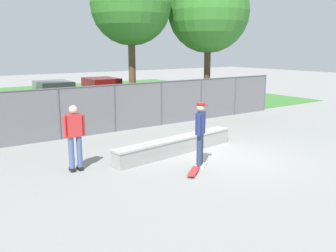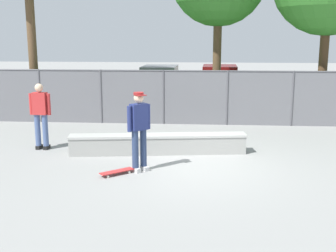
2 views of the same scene
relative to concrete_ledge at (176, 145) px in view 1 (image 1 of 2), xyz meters
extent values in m
plane|color=gray|center=(0.92, -1.08, -0.26)|extent=(80.00, 80.00, 0.00)
cube|color=#3D7A33|center=(0.92, 14.20, -0.25)|extent=(27.58, 20.00, 0.02)
cube|color=#999993|center=(0.00, 0.00, -0.03)|extent=(4.66, 1.04, 0.46)
cube|color=#ADADA8|center=(0.00, 0.00, 0.23)|extent=(4.70, 1.09, 0.06)
cube|color=beige|center=(-0.18, -1.46, -0.21)|extent=(0.25, 0.27, 0.10)
cube|color=beige|center=(-0.35, -1.60, -0.21)|extent=(0.25, 0.27, 0.10)
cylinder|color=navy|center=(-0.20, -1.44, 0.28)|extent=(0.15, 0.15, 0.88)
cylinder|color=navy|center=(-0.37, -1.58, 0.28)|extent=(0.15, 0.15, 0.88)
cube|color=navy|center=(-0.28, -1.51, 1.02)|extent=(0.43, 0.41, 0.60)
cylinder|color=navy|center=(-0.09, -1.35, 1.00)|extent=(0.10, 0.10, 0.58)
cylinder|color=navy|center=(-0.47, -1.67, 1.00)|extent=(0.10, 0.10, 0.58)
sphere|color=beige|center=(-0.28, -1.51, 1.45)|extent=(0.22, 0.22, 0.22)
cylinder|color=maroon|center=(-0.28, -1.51, 1.55)|extent=(0.23, 0.23, 0.06)
cube|color=maroon|center=(-0.20, -1.61, 1.52)|extent=(0.23, 0.22, 0.02)
cube|color=red|center=(-0.76, -1.83, -0.19)|extent=(0.74, 0.66, 0.02)
cube|color=#B2B2B7|center=(-0.97, -2.00, -0.20)|extent=(0.14, 0.15, 0.02)
cube|color=#B2B2B7|center=(-0.55, -1.65, -0.20)|extent=(0.14, 0.15, 0.02)
cylinder|color=silver|center=(-1.02, -1.93, -0.24)|extent=(0.06, 0.06, 0.05)
cylinder|color=silver|center=(-0.91, -2.07, -0.24)|extent=(0.06, 0.06, 0.05)
cylinder|color=silver|center=(-0.60, -1.59, -0.24)|extent=(0.06, 0.06, 0.05)
cylinder|color=silver|center=(-0.49, -1.72, -0.24)|extent=(0.06, 0.06, 0.05)
cylinder|color=#4C4C51|center=(-2.41, 3.90, 0.69)|extent=(0.07, 0.07, 1.91)
cylinder|color=#4C4C51|center=(-0.19, 3.90, 0.69)|extent=(0.07, 0.07, 1.91)
cylinder|color=#4C4C51|center=(2.04, 3.90, 0.69)|extent=(0.07, 0.07, 1.91)
cylinder|color=#4C4C51|center=(4.26, 3.90, 0.69)|extent=(0.07, 0.07, 1.91)
cylinder|color=#4C4C51|center=(6.49, 3.90, 0.69)|extent=(0.07, 0.07, 1.91)
cylinder|color=#4C4C51|center=(8.71, 3.90, 0.69)|extent=(0.07, 0.07, 1.91)
cylinder|color=#4C4C51|center=(0.92, 3.90, 1.62)|extent=(15.58, 0.05, 0.05)
cube|color=slate|center=(0.92, 3.90, 0.69)|extent=(15.58, 0.01, 1.91)
cylinder|color=brown|center=(1.72, 5.82, 1.66)|extent=(0.32, 0.32, 3.85)
sphere|color=#337528|center=(1.72, 5.82, 4.95)|extent=(3.62, 3.62, 3.62)
cylinder|color=#513823|center=(5.47, 4.89, 1.51)|extent=(0.32, 0.32, 3.55)
sphere|color=#337528|center=(5.47, 4.89, 4.76)|extent=(3.94, 3.94, 3.94)
cube|color=#B7BABF|center=(-0.84, 9.56, 0.41)|extent=(1.94, 4.26, 0.70)
cube|color=slate|center=(-0.85, 9.41, 1.08)|extent=(1.67, 2.15, 0.64)
cylinder|color=black|center=(-1.70, 10.89, 0.06)|extent=(0.24, 0.65, 0.64)
cylinder|color=black|center=(0.10, 10.83, 0.06)|extent=(0.24, 0.65, 0.64)
cylinder|color=black|center=(-1.78, 8.29, 0.06)|extent=(0.24, 0.65, 0.64)
cylinder|color=black|center=(0.01, 8.23, 0.06)|extent=(0.24, 0.65, 0.64)
cube|color=#B21E1E|center=(2.02, 10.05, 0.41)|extent=(1.94, 4.26, 0.70)
cube|color=#621010|center=(2.02, 9.90, 1.08)|extent=(1.67, 2.15, 0.64)
cylinder|color=black|center=(1.17, 11.39, 0.06)|extent=(0.24, 0.65, 0.64)
cylinder|color=black|center=(2.97, 11.32, 0.06)|extent=(0.24, 0.65, 0.64)
cylinder|color=black|center=(1.08, 8.78, 0.06)|extent=(0.24, 0.65, 0.64)
cylinder|color=black|center=(2.88, 8.72, 0.06)|extent=(0.24, 0.65, 0.64)
cube|color=black|center=(-3.34, 0.24, -0.21)|extent=(0.12, 0.27, 0.10)
cube|color=black|center=(-3.12, 0.23, -0.21)|extent=(0.12, 0.27, 0.10)
cylinder|color=#475B89|center=(-3.35, 0.21, 0.28)|extent=(0.15, 0.15, 0.88)
cylinder|color=#475B89|center=(-3.13, 0.20, 0.28)|extent=(0.15, 0.15, 0.88)
cube|color=red|center=(-3.24, 0.21, 1.02)|extent=(0.39, 0.24, 0.60)
cylinder|color=red|center=(-3.49, 0.22, 1.00)|extent=(0.10, 0.10, 0.58)
cylinder|color=red|center=(-2.99, 0.19, 1.00)|extent=(0.10, 0.10, 0.58)
sphere|color=beige|center=(-3.24, 0.21, 1.45)|extent=(0.22, 0.22, 0.22)
camera|label=1|loc=(-6.58, -8.99, 3.03)|focal=38.79mm
camera|label=2|loc=(1.10, -10.96, 2.83)|focal=45.81mm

